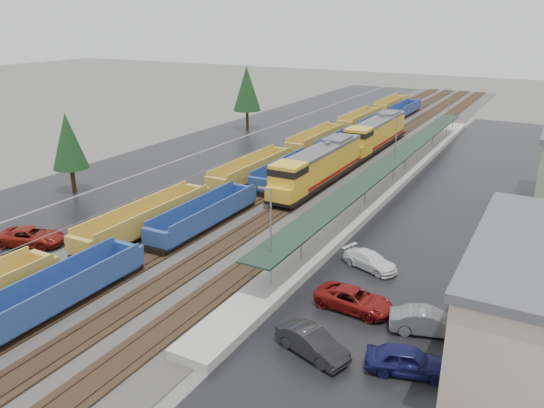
{
  "coord_description": "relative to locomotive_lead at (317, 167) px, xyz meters",
  "views": [
    {
      "loc": [
        26.09,
        -9.89,
        18.99
      ],
      "look_at": [
        2.96,
        32.03,
        2.0
      ],
      "focal_mm": 35.0,
      "sensor_mm": 36.0,
      "label": 1
    }
  ],
  "objects": [
    {
      "name": "ballast_strip",
      "position": [
        -2.0,
        15.35,
        -2.48
      ],
      "size": [
        20.0,
        160.0,
        0.08
      ],
      "primitive_type": "cube",
      "color": "#302D2B",
      "rests_on": "ground"
    },
    {
      "name": "trackbed",
      "position": [
        -2.0,
        15.35,
        -2.36
      ],
      "size": [
        14.6,
        160.0,
        0.22
      ],
      "color": "black",
      "rests_on": "ground"
    },
    {
      "name": "west_parking_lot",
      "position": [
        -17.0,
        15.35,
        -2.51
      ],
      "size": [
        10.0,
        160.0,
        0.02
      ],
      "primitive_type": "cube",
      "color": "black",
      "rests_on": "ground"
    },
    {
      "name": "west_road",
      "position": [
        -27.0,
        15.35,
        -2.51
      ],
      "size": [
        9.0,
        160.0,
        0.02
      ],
      "primitive_type": "cube",
      "color": "black",
      "rests_on": "ground"
    },
    {
      "name": "east_commuter_lot",
      "position": [
        17.0,
        5.35,
        -2.51
      ],
      "size": [
        16.0,
        100.0,
        0.02
      ],
      "primitive_type": "cube",
      "color": "black",
      "rests_on": "ground"
    },
    {
      "name": "station_platform",
      "position": [
        7.5,
        5.36,
        -1.79
      ],
      "size": [
        3.0,
        80.0,
        8.0
      ],
      "color": "#9E9B93",
      "rests_on": "ground"
    },
    {
      "name": "chainlink_fence",
      "position": [
        -11.5,
        13.79,
        -0.91
      ],
      "size": [
        0.08,
        160.04,
        2.02
      ],
      "color": "gray",
      "rests_on": "ground"
    },
    {
      "name": "tree_west_near",
      "position": [
        -24.0,
        -14.65,
        3.3
      ],
      "size": [
        3.96,
        3.96,
        9.0
      ],
      "color": "#332316",
      "rests_on": "ground"
    },
    {
      "name": "tree_west_far",
      "position": [
        -25.0,
        25.35,
        4.6
      ],
      "size": [
        4.84,
        4.84,
        11.0
      ],
      "color": "#332316",
      "rests_on": "ground"
    },
    {
      "name": "locomotive_lead",
      "position": [
        0.0,
        0.0,
        0.0
      ],
      "size": [
        3.19,
        21.02,
        4.76
      ],
      "color": "black",
      "rests_on": "ground"
    },
    {
      "name": "locomotive_trail",
      "position": [
        0.0,
        21.0,
        0.0
      ],
      "size": [
        3.19,
        21.02,
        4.76
      ],
      "color": "black",
      "rests_on": "ground"
    },
    {
      "name": "well_string_yellow",
      "position": [
        -8.0,
        -1.25,
        -1.28
      ],
      "size": [
        2.85,
        130.77,
        2.53
      ],
      "color": "gold",
      "rests_on": "ground"
    },
    {
      "name": "well_string_blue",
      "position": [
        -4.0,
        0.48,
        -1.33
      ],
      "size": [
        2.71,
        117.94,
        2.4
      ],
      "color": "navy",
      "rests_on": "ground"
    },
    {
      "name": "parked_car_west_c",
      "position": [
        -15.02,
        -27.33,
        -1.72
      ],
      "size": [
        4.59,
        6.34,
        1.6
      ],
      "primitive_type": "imported",
      "rotation": [
        0.0,
        0.0,
        1.95
      ],
      "color": "maroon",
      "rests_on": "ground"
    },
    {
      "name": "parked_car_east_a",
      "position": [
        13.24,
        -29.99,
        -1.73
      ],
      "size": [
        3.11,
        5.09,
        1.58
      ],
      "primitive_type": "imported",
      "rotation": [
        0.0,
        0.0,
        1.25
      ],
      "color": "black",
      "rests_on": "ground"
    },
    {
      "name": "parked_car_east_b",
      "position": [
        13.61,
        -23.94,
        -1.77
      ],
      "size": [
        2.87,
        5.56,
        1.5
      ],
      "primitive_type": "imported",
      "rotation": [
        0.0,
        0.0,
        1.5
      ],
      "color": "maroon",
      "rests_on": "ground"
    },
    {
      "name": "parked_car_east_c",
      "position": [
        12.5,
        -17.39,
        -1.84
      ],
      "size": [
        3.4,
        5.03,
        1.35
      ],
      "primitive_type": "imported",
      "rotation": [
        0.0,
        0.0,
        1.21
      ],
      "color": "white",
      "rests_on": "ground"
    },
    {
      "name": "parked_car_east_d",
      "position": [
        18.66,
        -28.97,
        -1.72
      ],
      "size": [
        3.09,
        5.04,
        1.6
      ],
      "primitive_type": "imported",
      "rotation": [
        0.0,
        0.0,
        1.84
      ],
      "color": "#13164A",
      "rests_on": "ground"
    },
    {
      "name": "parked_car_east_e",
      "position": [
        18.74,
        -24.39,
        -1.72
      ],
      "size": [
        3.04,
        5.13,
        1.6
      ],
      "primitive_type": "imported",
      "rotation": [
        0.0,
        0.0,
        1.87
      ],
      "color": "slate",
      "rests_on": "ground"
    }
  ]
}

